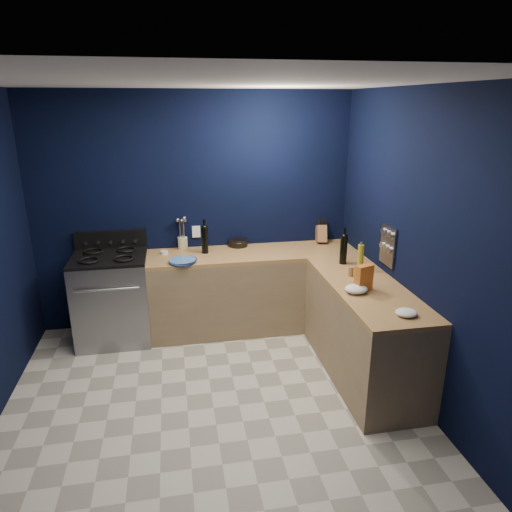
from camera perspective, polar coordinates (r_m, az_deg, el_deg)
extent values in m
cube|color=beige|center=(4.15, -5.24, -18.27)|extent=(3.50, 3.50, 0.02)
cube|color=silver|center=(3.33, -6.64, 20.79)|extent=(3.50, 3.50, 0.02)
cube|color=black|center=(5.22, -7.50, 5.39)|extent=(3.50, 0.02, 2.60)
cube|color=black|center=(4.05, 19.78, 0.59)|extent=(0.02, 3.50, 2.60)
cube|color=black|center=(1.97, -1.30, -18.06)|extent=(3.50, 0.02, 2.60)
cube|color=#887153|center=(5.24, -0.32, -4.39)|extent=(2.30, 0.63, 0.86)
cube|color=brown|center=(5.08, -0.33, 0.28)|extent=(2.30, 0.63, 0.04)
cube|color=#887153|center=(4.47, 13.09, -9.18)|extent=(0.63, 1.67, 0.86)
cube|color=brown|center=(4.28, 13.53, -3.83)|extent=(0.63, 1.67, 0.04)
cube|color=gray|center=(5.19, -17.22, -5.14)|extent=(0.76, 0.66, 0.92)
cube|color=black|center=(4.91, -17.59, -6.71)|extent=(0.59, 0.02, 0.42)
cube|color=black|center=(5.03, -17.73, -0.17)|extent=(0.76, 0.66, 0.03)
cube|color=black|center=(5.28, -17.47, 1.93)|extent=(0.76, 0.06, 0.20)
cube|color=gray|center=(4.53, 15.96, 1.24)|extent=(0.02, 0.28, 0.38)
cube|color=white|center=(5.25, -7.39, 3.00)|extent=(0.09, 0.02, 0.13)
cylinder|color=#446FAE|center=(4.80, -9.07, -0.61)|extent=(0.32, 0.32, 0.03)
cylinder|color=white|center=(5.11, -11.23, 0.45)|extent=(0.10, 0.10, 0.03)
cylinder|color=#F9EAC8|center=(5.23, -9.03, 1.58)|extent=(0.14, 0.14, 0.14)
cylinder|color=black|center=(5.04, -6.34, 1.98)|extent=(0.08, 0.08, 0.29)
cylinder|color=black|center=(5.28, -2.22, 1.68)|extent=(0.24, 0.24, 0.08)
cube|color=brown|center=(5.46, 8.03, 2.71)|extent=(0.14, 0.25, 0.25)
cylinder|color=black|center=(4.75, 10.74, 0.75)|extent=(0.08, 0.08, 0.29)
cylinder|color=olive|center=(4.60, 12.76, -0.19)|extent=(0.08, 0.08, 0.26)
cylinder|color=olive|center=(4.43, 12.32, -1.94)|extent=(0.07, 0.07, 0.11)
cylinder|color=olive|center=(4.46, 11.61, -1.88)|extent=(0.06, 0.06, 0.09)
cube|color=#A22209|center=(4.12, 13.15, -2.65)|extent=(0.18, 0.13, 0.23)
ellipsoid|color=white|center=(4.09, 12.25, -4.00)|extent=(0.21, 0.19, 0.07)
ellipsoid|color=white|center=(3.77, 18.05, -6.66)|extent=(0.20, 0.19, 0.05)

